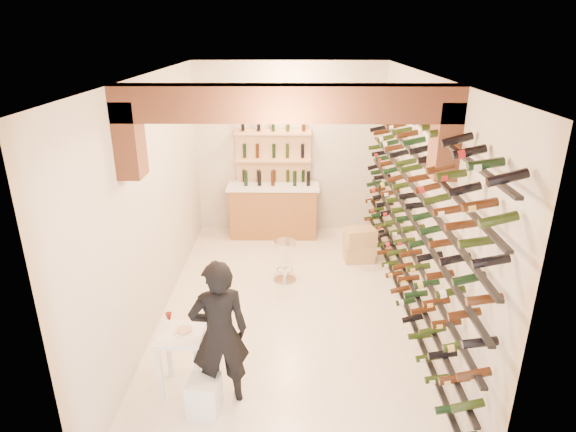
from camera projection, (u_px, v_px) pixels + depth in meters
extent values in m
plane|color=white|center=(288.00, 309.00, 6.88)|extent=(6.00, 6.00, 0.00)
cube|color=beige|center=(289.00, 149.00, 9.10)|extent=(3.50, 0.02, 3.20)
cube|color=beige|center=(283.00, 342.00, 3.51)|extent=(3.50, 0.02, 3.20)
cube|color=beige|center=(154.00, 202.00, 6.32)|extent=(0.02, 6.00, 3.20)
cube|color=beige|center=(422.00, 203.00, 6.29)|extent=(0.02, 6.00, 3.20)
cube|color=brown|center=(288.00, 75.00, 5.73)|extent=(3.50, 6.00, 0.02)
cube|color=#945234|center=(287.00, 103.00, 4.86)|extent=(3.50, 0.35, 0.36)
cube|color=#945234|center=(129.00, 139.00, 5.01)|extent=(0.24, 0.35, 0.80)
cube|color=#945234|center=(445.00, 140.00, 4.98)|extent=(0.24, 0.35, 0.80)
cube|color=black|center=(401.00, 294.00, 6.78)|extent=(0.06, 5.70, 0.03)
cube|color=black|center=(404.00, 269.00, 6.63)|extent=(0.06, 5.70, 0.03)
cube|color=black|center=(406.00, 242.00, 6.49)|extent=(0.06, 5.70, 0.03)
cube|color=black|center=(409.00, 214.00, 6.34)|extent=(0.06, 5.70, 0.03)
cube|color=black|center=(412.00, 185.00, 6.20)|extent=(0.06, 5.70, 0.03)
cube|color=black|center=(415.00, 154.00, 6.05)|extent=(0.06, 5.70, 0.03)
cube|color=black|center=(418.00, 122.00, 5.91)|extent=(0.06, 5.70, 0.03)
cube|color=#9B6330|center=(273.00, 212.00, 9.18)|extent=(1.60, 0.55, 0.96)
cube|color=white|center=(273.00, 186.00, 9.00)|extent=(1.70, 0.62, 0.05)
cube|color=#DCAD7B|center=(274.00, 181.00, 9.25)|extent=(1.40, 0.10, 2.00)
cube|color=#DCAD7B|center=(274.00, 210.00, 9.35)|extent=(1.40, 0.28, 0.04)
cube|color=#DCAD7B|center=(274.00, 185.00, 9.17)|extent=(1.40, 0.28, 0.04)
cube|color=#DCAD7B|center=(273.00, 159.00, 8.99)|extent=(1.40, 0.28, 0.04)
cube|color=#DCAD7B|center=(273.00, 133.00, 8.81)|extent=(1.40, 0.28, 0.04)
cube|color=brown|center=(273.00, 104.00, 8.77)|extent=(0.70, 0.04, 0.55)
cube|color=#99998C|center=(273.00, 104.00, 8.75)|extent=(0.60, 0.01, 0.45)
cube|color=white|center=(180.00, 335.00, 5.14)|extent=(0.49, 0.49, 0.05)
cube|color=white|center=(160.00, 374.00, 5.08)|extent=(0.05, 0.05, 0.66)
cube|color=white|center=(198.00, 374.00, 5.08)|extent=(0.05, 0.05, 0.66)
cube|color=white|center=(169.00, 351.00, 5.45)|extent=(0.05, 0.05, 0.66)
cube|color=white|center=(204.00, 351.00, 5.45)|extent=(0.05, 0.05, 0.66)
cylinder|color=white|center=(185.00, 331.00, 5.14)|extent=(0.23, 0.23, 0.01)
cylinder|color=#BF7266|center=(184.00, 330.00, 5.14)|extent=(0.17, 0.17, 0.02)
cube|color=white|center=(161.00, 338.00, 5.02)|extent=(0.15, 0.15, 0.01)
cylinder|color=white|center=(170.00, 325.00, 5.26)|extent=(0.07, 0.07, 0.00)
cylinder|color=white|center=(169.00, 321.00, 5.25)|extent=(0.01, 0.01, 0.08)
cone|color=#4E0906|center=(169.00, 316.00, 5.22)|extent=(0.07, 0.07, 0.08)
cube|color=white|center=(204.00, 396.00, 4.97)|extent=(0.34, 0.34, 0.39)
imported|color=black|center=(219.00, 334.00, 4.92)|extent=(0.69, 0.54, 1.65)
cylinder|color=silver|center=(285.00, 280.00, 7.64)|extent=(0.35, 0.35, 0.03)
cylinder|color=silver|center=(285.00, 262.00, 7.53)|extent=(0.07, 0.07, 0.61)
cylinder|color=silver|center=(285.00, 243.00, 7.41)|extent=(0.33, 0.33, 0.06)
torus|color=silver|center=(285.00, 270.00, 7.58)|extent=(0.27, 0.27, 0.02)
cube|color=tan|center=(359.00, 252.00, 8.27)|extent=(0.52, 0.38, 0.30)
cube|color=tan|center=(360.00, 237.00, 8.16)|extent=(0.56, 0.44, 0.29)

